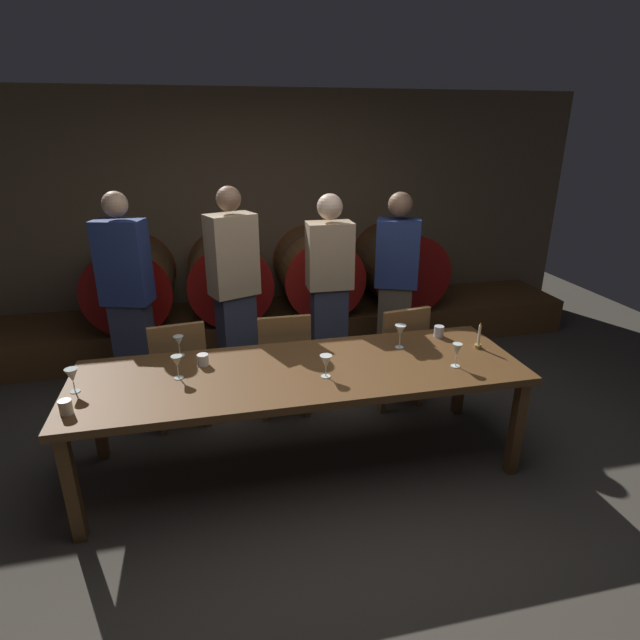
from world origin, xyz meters
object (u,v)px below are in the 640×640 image
wine_glass_right (400,331)px  wine_barrel_far_left (132,282)px  chair_center (283,358)px  guest_center_left (234,291)px  cup_center (203,360)px  wine_glass_far_left (72,376)px  wine_glass_center_right (326,362)px  wine_glass_left (179,342)px  wine_glass_far_right (457,350)px  wine_glass_center_left (177,362)px  wine_barrel_far_right (398,266)px  wine_barrel_center_right (316,270)px  wine_barrel_center_left (229,276)px  dining_table (301,377)px  chair_left (179,368)px  chair_right (398,350)px  candle_center (478,341)px  guest_far_left (128,297)px  cup_right (439,331)px  cup_left (66,407)px  guest_center_right (329,291)px  guest_far_right (396,283)px

wine_glass_right → wine_barrel_far_left: bearing=135.3°
chair_center → guest_center_left: bearing=-56.1°
guest_center_left → cup_center: guest_center_left is taller
wine_glass_far_left → wine_glass_center_right: size_ratio=1.03×
chair_center → wine_glass_left: (-0.76, -0.32, 0.35)m
cup_center → wine_barrel_far_left: bearing=108.4°
wine_barrel_far_left → wine_glass_far_right: 3.29m
wine_glass_far_left → wine_glass_center_left: wine_glass_center_left is taller
wine_glass_far_right → guest_center_left: bearing=133.6°
wine_barrel_far_right → wine_glass_center_left: (-2.26, -2.15, 0.08)m
wine_barrel_center_right → wine_glass_right: bearing=-85.4°
wine_barrel_center_left → wine_glass_far_right: size_ratio=5.71×
wine_glass_left → wine_barrel_far_right: bearing=38.6°
chair_center → dining_table: bearing=91.9°
wine_barrel_center_right → chair_left: size_ratio=1.04×
chair_right → chair_left: bearing=-10.5°
chair_right → wine_barrel_far_left: bearing=-43.4°
wine_barrel_center_left → wine_glass_center_left: size_ratio=6.06×
candle_center → wine_glass_center_left: 2.05m
guest_far_left → cup_right: size_ratio=21.12×
cup_left → guest_center_left: bearing=55.3°
wine_barrel_center_left → wine_glass_left: wine_barrel_center_left is taller
guest_center_left → cup_left: guest_center_left is taller
wine_barrel_center_left → guest_center_right: (0.81, -1.04, 0.10)m
wine_barrel_far_left → wine_glass_center_right: (1.41, -2.33, 0.07)m
guest_center_right → cup_right: guest_center_right is taller
cup_center → wine_glass_far_left: bearing=-165.2°
wine_barrel_far_right → guest_far_right: (-0.36, -0.90, 0.09)m
guest_far_left → wine_barrel_far_right: bearing=-144.9°
wine_barrel_center_right → guest_center_left: size_ratio=0.52×
wine_barrel_center_right → wine_glass_far_left: wine_barrel_center_right is taller
guest_center_left → wine_glass_right: size_ratio=10.45×
wine_glass_right → cup_center: size_ratio=2.22×
wine_glass_far_left → guest_center_left: bearing=49.8°
wine_glass_left → cup_right: bearing=-2.4°
wine_barrel_far_right → cup_center: wine_barrel_far_right is taller
guest_center_right → cup_right: 1.06m
chair_center → wine_glass_far_right: wine_glass_far_right is taller
dining_table → wine_glass_center_right: (0.13, -0.14, 0.16)m
guest_far_right → cup_right: bearing=111.1°
guest_center_left → wine_glass_far_right: 1.93m
guest_center_left → guest_center_right: (0.80, -0.06, -0.04)m
wine_barrel_center_right → wine_glass_center_left: size_ratio=6.06×
wine_glass_far_left → cup_center: bearing=14.8°
wine_barrel_far_right → wine_glass_far_left: (-2.86, -2.19, 0.07)m
chair_right → cup_right: bearing=108.3°
wine_glass_left → wine_glass_right: 1.53m
wine_barrel_center_left → chair_left: 1.58m
candle_center → cup_right: candle_center is taller
chair_right → chair_center: bearing=-12.0°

